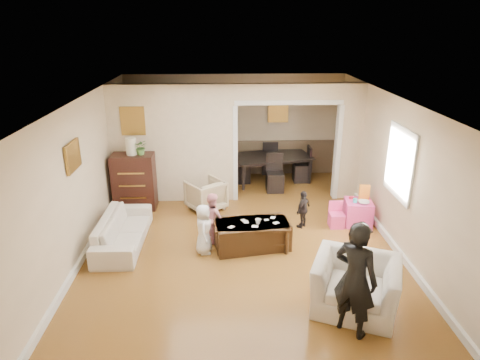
{
  "coord_description": "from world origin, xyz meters",
  "views": [
    {
      "loc": [
        -0.3,
        -7.2,
        3.84
      ],
      "look_at": [
        0.0,
        0.2,
        1.05
      ],
      "focal_mm": 31.84,
      "sensor_mm": 36.0,
      "label": 1
    }
  ],
  "objects_px": {
    "armchair_front": "(356,285)",
    "child_kneel_b": "(213,217)",
    "dining_table": "(272,169)",
    "child_kneel_a": "(204,229)",
    "table_lamp": "(131,146)",
    "sofa": "(123,230)",
    "dresser": "(134,182)",
    "cyan_cup": "(355,200)",
    "child_toddler": "(303,209)",
    "coffee_cup": "(258,221)",
    "adult_person": "(355,279)",
    "coffee_table": "(252,235)",
    "play_table": "(358,213)",
    "armchair_back": "(206,195)"
  },
  "relations": [
    {
      "from": "child_toddler",
      "to": "armchair_back",
      "type": "bearing_deg",
      "value": -76.15
    },
    {
      "from": "armchair_back",
      "to": "coffee_cup",
      "type": "xyz_separation_m",
      "value": [
        0.98,
        -1.75,
        0.21
      ]
    },
    {
      "from": "table_lamp",
      "to": "sofa",
      "type": "bearing_deg",
      "value": -87.4
    },
    {
      "from": "child_kneel_a",
      "to": "play_table",
      "type": "bearing_deg",
      "value": -71.87
    },
    {
      "from": "child_toddler",
      "to": "armchair_front",
      "type": "bearing_deg",
      "value": 46.36
    },
    {
      "from": "table_lamp",
      "to": "child_kneel_b",
      "type": "distance_m",
      "value": 2.47
    },
    {
      "from": "armchair_front",
      "to": "adult_person",
      "type": "distance_m",
      "value": 0.67
    },
    {
      "from": "armchair_front",
      "to": "coffee_table",
      "type": "distance_m",
      "value": 2.23
    },
    {
      "from": "sofa",
      "to": "child_kneel_b",
      "type": "relative_size",
      "value": 2.03
    },
    {
      "from": "table_lamp",
      "to": "cyan_cup",
      "type": "relative_size",
      "value": 4.5
    },
    {
      "from": "adult_person",
      "to": "child_kneel_a",
      "type": "xyz_separation_m",
      "value": [
        -1.99,
        2.11,
        -0.35
      ]
    },
    {
      "from": "sofa",
      "to": "armchair_front",
      "type": "relative_size",
      "value": 1.65
    },
    {
      "from": "child_kneel_b",
      "to": "table_lamp",
      "type": "bearing_deg",
      "value": 18.03
    },
    {
      "from": "armchair_front",
      "to": "cyan_cup",
      "type": "xyz_separation_m",
      "value": [
        0.74,
        2.57,
        0.16
      ]
    },
    {
      "from": "dining_table",
      "to": "sofa",
      "type": "bearing_deg",
      "value": -147.25
    },
    {
      "from": "coffee_table",
      "to": "child_kneel_a",
      "type": "bearing_deg",
      "value": -169.99
    },
    {
      "from": "dining_table",
      "to": "child_kneel_a",
      "type": "xyz_separation_m",
      "value": [
        -1.58,
        -3.46,
        0.12
      ]
    },
    {
      "from": "child_kneel_b",
      "to": "child_kneel_a",
      "type": "bearing_deg",
      "value": 131.57
    },
    {
      "from": "dining_table",
      "to": "adult_person",
      "type": "bearing_deg",
      "value": -98.57
    },
    {
      "from": "dining_table",
      "to": "child_kneel_b",
      "type": "xyz_separation_m",
      "value": [
        -1.43,
        -3.01,
        0.13
      ]
    },
    {
      "from": "cyan_cup",
      "to": "child_kneel_a",
      "type": "relative_size",
      "value": 0.09
    },
    {
      "from": "armchair_front",
      "to": "table_lamp",
      "type": "distance_m",
      "value": 5.29
    },
    {
      "from": "sofa",
      "to": "table_lamp",
      "type": "bearing_deg",
      "value": 3.21
    },
    {
      "from": "coffee_cup",
      "to": "adult_person",
      "type": "bearing_deg",
      "value": -64.83
    },
    {
      "from": "table_lamp",
      "to": "play_table",
      "type": "bearing_deg",
      "value": -12.21
    },
    {
      "from": "child_kneel_b",
      "to": "child_toddler",
      "type": "distance_m",
      "value": 1.81
    },
    {
      "from": "adult_person",
      "to": "armchair_back",
      "type": "bearing_deg",
      "value": -19.01
    },
    {
      "from": "armchair_front",
      "to": "child_kneel_b",
      "type": "bearing_deg",
      "value": 156.92
    },
    {
      "from": "play_table",
      "to": "cyan_cup",
      "type": "xyz_separation_m",
      "value": [
        -0.1,
        -0.05,
        0.29
      ]
    },
    {
      "from": "armchair_back",
      "to": "dresser",
      "type": "xyz_separation_m",
      "value": [
        -1.52,
        0.13,
        0.28
      ]
    },
    {
      "from": "sofa",
      "to": "dresser",
      "type": "height_order",
      "value": "dresser"
    },
    {
      "from": "coffee_cup",
      "to": "cyan_cup",
      "type": "distance_m",
      "value": 2.14
    },
    {
      "from": "sofa",
      "to": "armchair_back",
      "type": "height_order",
      "value": "armchair_back"
    },
    {
      "from": "armchair_front",
      "to": "cyan_cup",
      "type": "height_order",
      "value": "armchair_front"
    },
    {
      "from": "armchair_back",
      "to": "dresser",
      "type": "bearing_deg",
      "value": -40.94
    },
    {
      "from": "dining_table",
      "to": "table_lamp",
      "type": "bearing_deg",
      "value": -167.39
    },
    {
      "from": "adult_person",
      "to": "play_table",
      "type": "bearing_deg",
      "value": -64.45
    },
    {
      "from": "child_kneel_b",
      "to": "child_toddler",
      "type": "relative_size",
      "value": 1.22
    },
    {
      "from": "armchair_front",
      "to": "play_table",
      "type": "height_order",
      "value": "armchair_front"
    },
    {
      "from": "cyan_cup",
      "to": "play_table",
      "type": "bearing_deg",
      "value": 26.57
    },
    {
      "from": "play_table",
      "to": "adult_person",
      "type": "bearing_deg",
      "value": -108.42
    },
    {
      "from": "armchair_front",
      "to": "dresser",
      "type": "height_order",
      "value": "dresser"
    },
    {
      "from": "coffee_cup",
      "to": "play_table",
      "type": "height_order",
      "value": "coffee_cup"
    },
    {
      "from": "dining_table",
      "to": "dresser",
      "type": "bearing_deg",
      "value": -167.39
    },
    {
      "from": "sofa",
      "to": "dining_table",
      "type": "xyz_separation_m",
      "value": [
        3.05,
        3.11,
        0.06
      ]
    },
    {
      "from": "table_lamp",
      "to": "adult_person",
      "type": "bearing_deg",
      "value": -49.14
    },
    {
      "from": "sofa",
      "to": "adult_person",
      "type": "xyz_separation_m",
      "value": [
        3.47,
        -2.47,
        0.52
      ]
    },
    {
      "from": "armchair_front",
      "to": "table_lamp",
      "type": "xyz_separation_m",
      "value": [
        -3.73,
        3.61,
        1.02
      ]
    },
    {
      "from": "dining_table",
      "to": "child_kneel_a",
      "type": "relative_size",
      "value": 2.11
    },
    {
      "from": "adult_person",
      "to": "child_toddler",
      "type": "height_order",
      "value": "adult_person"
    }
  ]
}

